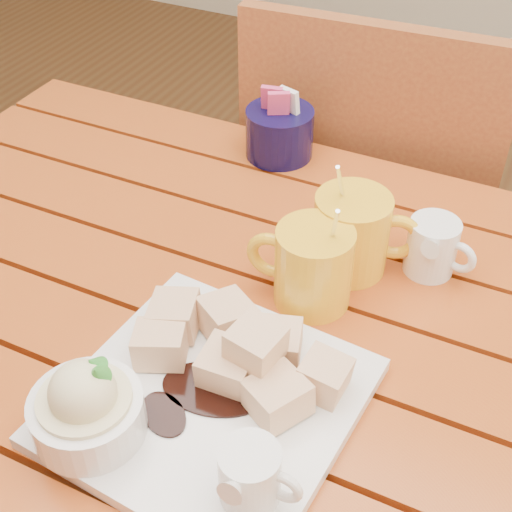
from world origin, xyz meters
The scene contains 7 objects.
table centered at (0.00, 0.00, 0.64)m, with size 1.20×0.79×0.75m.
dessert_plate centered at (0.01, -0.17, 0.78)m, with size 0.31×0.31×0.12m.
coffee_mug_left centered at (0.06, 0.05, 0.80)m, with size 0.13×0.09×0.16m.
coffee_mug_right centered at (0.09, 0.13, 0.81)m, with size 0.13×0.10×0.16m.
cream_pitcher centered at (0.18, 0.17, 0.79)m, with size 0.09×0.08×0.08m.
sugar_caddy centered at (-0.11, 0.34, 0.79)m, with size 0.11×0.11×0.12m.
chair_far centered at (-0.01, 0.57, 0.53)m, with size 0.47×0.47×0.94m.
Camera 1 is at (0.28, -0.55, 1.36)m, focal length 50.00 mm.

